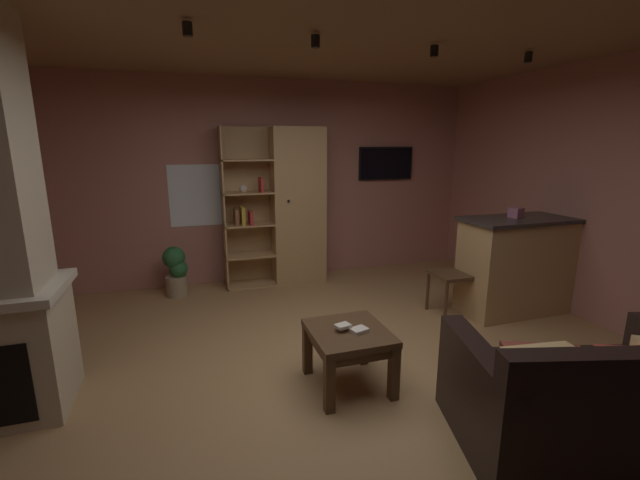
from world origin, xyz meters
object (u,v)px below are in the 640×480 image
(potted_floor_plant, at_px, (176,270))
(table_book_0, at_px, (359,330))
(tissue_box, at_px, (516,213))
(leather_couch, at_px, (589,404))
(table_book_1, at_px, (343,326))
(kitchen_bar_counter, at_px, (524,264))
(wall_mounted_tv, at_px, (386,163))
(coffee_table, at_px, (349,341))
(dining_chair, at_px, (459,268))
(bookshelf_cabinet, at_px, (291,207))

(potted_floor_plant, bearing_deg, table_book_0, -62.29)
(tissue_box, bearing_deg, leather_couch, -120.37)
(tissue_box, xyz_separation_m, table_book_1, (-2.32, -0.86, -0.62))
(leather_couch, relative_size, table_book_0, 13.48)
(kitchen_bar_counter, distance_m, tissue_box, 0.61)
(kitchen_bar_counter, height_order, wall_mounted_tv, wall_mounted_tv)
(wall_mounted_tv, bearing_deg, potted_floor_plant, -173.61)
(kitchen_bar_counter, distance_m, coffee_table, 2.58)
(tissue_box, height_order, wall_mounted_tv, wall_mounted_tv)
(dining_chair, height_order, wall_mounted_tv, wall_mounted_tv)
(table_book_0, height_order, table_book_1, table_book_1)
(bookshelf_cabinet, relative_size, table_book_0, 16.31)
(bookshelf_cabinet, xyz_separation_m, potted_floor_plant, (-1.51, -0.13, -0.70))
(tissue_box, distance_m, coffee_table, 2.55)
(bookshelf_cabinet, distance_m, tissue_box, 2.73)
(kitchen_bar_counter, relative_size, potted_floor_plant, 2.38)
(leather_couch, distance_m, table_book_0, 1.51)
(table_book_1, xyz_separation_m, dining_chair, (1.73, 0.96, 0.02))
(tissue_box, bearing_deg, table_book_1, -159.77)
(tissue_box, bearing_deg, coffee_table, -159.39)
(leather_couch, relative_size, wall_mounted_tv, 2.04)
(kitchen_bar_counter, xyz_separation_m, tissue_box, (-0.16, 0.03, 0.59))
(tissue_box, xyz_separation_m, dining_chair, (-0.59, 0.11, -0.60))
(leather_couch, bearing_deg, coffee_table, 135.88)
(potted_floor_plant, bearing_deg, coffee_table, -62.90)
(tissue_box, height_order, table_book_0, tissue_box)
(coffee_table, xyz_separation_m, table_book_0, (0.06, -0.05, 0.11))
(bookshelf_cabinet, xyz_separation_m, kitchen_bar_counter, (2.22, -1.82, -0.49))
(potted_floor_plant, distance_m, wall_mounted_tv, 3.27)
(table_book_1, bearing_deg, bookshelf_cabinet, 84.27)
(bookshelf_cabinet, bearing_deg, coffee_table, -94.80)
(coffee_table, relative_size, dining_chair, 0.68)
(dining_chair, height_order, potted_floor_plant, dining_chair)
(leather_couch, bearing_deg, tissue_box, 59.63)
(table_book_1, bearing_deg, tissue_box, 20.23)
(leather_couch, height_order, dining_chair, dining_chair)
(coffee_table, bearing_deg, bookshelf_cabinet, 85.20)
(tissue_box, bearing_deg, bookshelf_cabinet, 138.95)
(coffee_table, bearing_deg, wall_mounted_tv, 59.11)
(coffee_table, distance_m, potted_floor_plant, 2.84)
(potted_floor_plant, relative_size, wall_mounted_tv, 0.74)
(bookshelf_cabinet, relative_size, coffee_table, 3.29)
(leather_couch, xyz_separation_m, wall_mounted_tv, (0.58, 3.96, 1.27))
(leather_couch, relative_size, table_book_1, 15.31)
(bookshelf_cabinet, height_order, dining_chair, bookshelf_cabinet)
(leather_couch, relative_size, dining_chair, 1.86)
(wall_mounted_tv, bearing_deg, table_book_1, -121.53)
(table_book_0, relative_size, table_book_1, 1.14)
(coffee_table, distance_m, dining_chair, 1.95)
(kitchen_bar_counter, height_order, table_book_0, kitchen_bar_counter)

